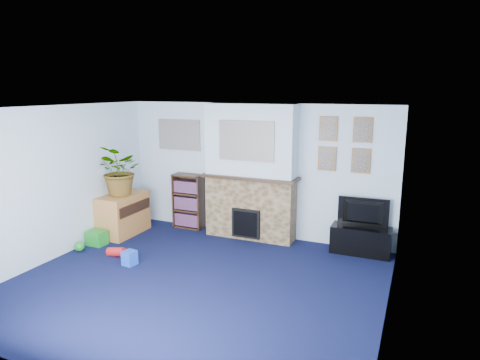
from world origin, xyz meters
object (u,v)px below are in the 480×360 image
at_px(tv_stand, 361,240).
at_px(sideboard, 123,215).
at_px(television, 363,213).
at_px(bookshelf, 189,202).

bearing_deg(tv_stand, sideboard, -170.15).
bearing_deg(television, bookshelf, -2.82).
relative_size(tv_stand, bookshelf, 0.90).
height_order(bookshelf, sideboard, bookshelf).
height_order(tv_stand, bookshelf, bookshelf).
xyz_separation_m(bookshelf, sideboard, (-0.94, -0.80, -0.15)).
height_order(television, bookshelf, bookshelf).
bearing_deg(television, tv_stand, 88.18).
xyz_separation_m(tv_stand, sideboard, (-4.19, -0.73, 0.12)).
bearing_deg(tv_stand, television, 90.00).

